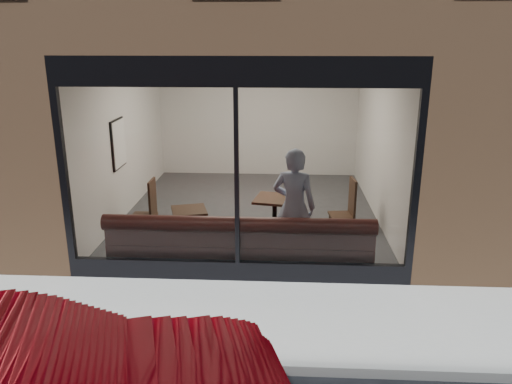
# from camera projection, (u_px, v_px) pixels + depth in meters

# --- Properties ---
(ground) EXTENTS (120.00, 120.00, 0.00)m
(ground) POSITION_uv_depth(u_px,v_px,m) (221.00, 368.00, 5.40)
(ground) COLOR black
(ground) RESTS_ON ground
(sidewalk_near) EXTENTS (40.00, 2.00, 0.01)m
(sidewalk_near) POSITION_uv_depth(u_px,v_px,m) (231.00, 318.00, 6.36)
(sidewalk_near) COLOR gray
(sidewalk_near) RESTS_ON ground
(kerb_near) EXTENTS (40.00, 0.10, 0.12)m
(kerb_near) POSITION_uv_depth(u_px,v_px,m) (221.00, 366.00, 5.34)
(kerb_near) COLOR gray
(kerb_near) RESTS_ON ground
(host_building_pier_left) EXTENTS (2.50, 12.00, 3.20)m
(host_building_pier_left) POSITION_uv_depth(u_px,v_px,m) (112.00, 112.00, 12.75)
(host_building_pier_left) COLOR brown
(host_building_pier_left) RESTS_ON ground
(host_building_pier_right) EXTENTS (2.50, 12.00, 3.20)m
(host_building_pier_right) POSITION_uv_depth(u_px,v_px,m) (409.00, 114.00, 12.37)
(host_building_pier_right) COLOR brown
(host_building_pier_right) RESTS_ON ground
(host_building_backfill) EXTENTS (5.00, 6.00, 3.20)m
(host_building_backfill) POSITION_uv_depth(u_px,v_px,m) (263.00, 99.00, 15.42)
(host_building_backfill) COLOR brown
(host_building_backfill) RESTS_ON ground
(cafe_floor) EXTENTS (6.00, 6.00, 0.00)m
(cafe_floor) POSITION_uv_depth(u_px,v_px,m) (251.00, 212.00, 10.17)
(cafe_floor) COLOR #2D2D30
(cafe_floor) RESTS_ON ground
(cafe_ceiling) EXTENTS (6.00, 6.00, 0.00)m
(cafe_ceiling) POSITION_uv_depth(u_px,v_px,m) (250.00, 51.00, 9.23)
(cafe_ceiling) COLOR white
(cafe_ceiling) RESTS_ON host_building_upper
(cafe_wall_back) EXTENTS (5.00, 0.00, 5.00)m
(cafe_wall_back) POSITION_uv_depth(u_px,v_px,m) (258.00, 113.00, 12.55)
(cafe_wall_back) COLOR silver
(cafe_wall_back) RESTS_ON ground
(cafe_wall_left) EXTENTS (0.00, 6.00, 6.00)m
(cafe_wall_left) POSITION_uv_depth(u_px,v_px,m) (125.00, 134.00, 9.83)
(cafe_wall_left) COLOR silver
(cafe_wall_left) RESTS_ON ground
(cafe_wall_right) EXTENTS (0.00, 6.00, 6.00)m
(cafe_wall_right) POSITION_uv_depth(u_px,v_px,m) (380.00, 137.00, 9.57)
(cafe_wall_right) COLOR silver
(cafe_wall_right) RESTS_ON ground
(storefront_kick) EXTENTS (5.00, 0.10, 0.30)m
(storefront_kick) POSITION_uv_depth(u_px,v_px,m) (238.00, 271.00, 7.31)
(storefront_kick) COLOR black
(storefront_kick) RESTS_ON ground
(storefront_header) EXTENTS (5.00, 0.10, 0.40)m
(storefront_header) POSITION_uv_depth(u_px,v_px,m) (235.00, 72.00, 6.47)
(storefront_header) COLOR black
(storefront_header) RESTS_ON host_building_upper
(storefront_mullion) EXTENTS (0.06, 0.10, 2.50)m
(storefront_mullion) POSITION_uv_depth(u_px,v_px,m) (237.00, 179.00, 6.90)
(storefront_mullion) COLOR black
(storefront_mullion) RESTS_ON storefront_kick
(storefront_glass) EXTENTS (4.80, 0.00, 4.80)m
(storefront_glass) POSITION_uv_depth(u_px,v_px,m) (237.00, 180.00, 6.87)
(storefront_glass) COLOR white
(storefront_glass) RESTS_ON storefront_kick
(banquette) EXTENTS (4.00, 0.55, 0.45)m
(banquette) POSITION_uv_depth(u_px,v_px,m) (240.00, 255.00, 7.67)
(banquette) COLOR #381414
(banquette) RESTS_ON cafe_floor
(person) EXTENTS (0.76, 0.59, 1.84)m
(person) POSITION_uv_depth(u_px,v_px,m) (294.00, 207.00, 7.71)
(person) COLOR #96A4C4
(person) RESTS_ON cafe_floor
(cafe_table_left) EXTENTS (0.67, 0.67, 0.04)m
(cafe_table_left) POSITION_uv_depth(u_px,v_px,m) (189.00, 210.00, 8.09)
(cafe_table_left) COLOR black
(cafe_table_left) RESTS_ON cafe_floor
(cafe_table_right) EXTENTS (0.78, 0.78, 0.04)m
(cafe_table_right) POSITION_uv_depth(u_px,v_px,m) (275.00, 199.00, 8.66)
(cafe_table_right) COLOR black
(cafe_table_right) RESTS_ON cafe_floor
(cafe_chair_left) EXTENTS (0.45, 0.45, 0.04)m
(cafe_chair_left) POSITION_uv_depth(u_px,v_px,m) (144.00, 217.00, 9.27)
(cafe_chair_left) COLOR black
(cafe_chair_left) RESTS_ON cafe_floor
(cafe_chair_right) EXTENTS (0.48, 0.48, 0.04)m
(cafe_chair_right) POSITION_uv_depth(u_px,v_px,m) (341.00, 216.00, 9.32)
(cafe_chair_right) COLOR black
(cafe_chair_right) RESTS_ON cafe_floor
(wall_poster) EXTENTS (0.02, 0.65, 0.87)m
(wall_poster) POSITION_uv_depth(u_px,v_px,m) (119.00, 144.00, 9.38)
(wall_poster) COLOR white
(wall_poster) RESTS_ON cafe_wall_left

